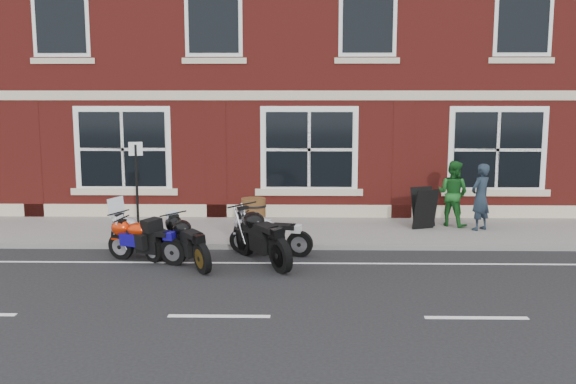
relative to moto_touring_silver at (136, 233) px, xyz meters
name	(u,v)px	position (x,y,z in m)	size (l,w,h in m)	color
ground	(238,266)	(2.24, -0.72, -0.50)	(80.00, 80.00, 0.00)	black
sidewalk	(249,231)	(2.24, 2.28, -0.44)	(30.00, 3.00, 0.12)	slate
kerb	(244,246)	(2.24, 0.70, -0.44)	(30.00, 0.16, 0.12)	slate
pub_building	(265,20)	(2.24, 9.78, 5.50)	(24.00, 12.00, 12.00)	maroon
moto_touring_silver	(136,233)	(0.00, 0.00, 0.00)	(1.43, 1.37, 1.23)	black
moto_sport_red	(146,239)	(0.32, -0.46, -0.02)	(1.76, 0.77, 0.83)	black
moto_sport_black	(189,240)	(1.25, -0.68, 0.02)	(1.18, 1.79, 0.91)	black
moto_sport_silver	(269,233)	(2.84, 0.20, -0.02)	(1.82, 0.54, 0.83)	black
moto_naked_black	(262,234)	(2.72, -0.50, 0.10)	(1.32, 2.08, 1.05)	black
pedestrian_left	(481,197)	(7.92, 2.27, 0.44)	(0.60, 0.39, 1.65)	#1B2530
pedestrian_right	(453,193)	(7.37, 2.77, 0.45)	(0.81, 0.63, 1.66)	#18551D
a_board_sign	(424,208)	(6.59, 2.47, 0.13)	(0.61, 0.41, 1.02)	black
barrel_planter	(253,212)	(2.33, 2.60, -0.02)	(0.65, 0.65, 0.72)	#483813
parking_sign	(137,182)	(-0.29, 1.36, 0.91)	(0.31, 0.09, 2.23)	black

